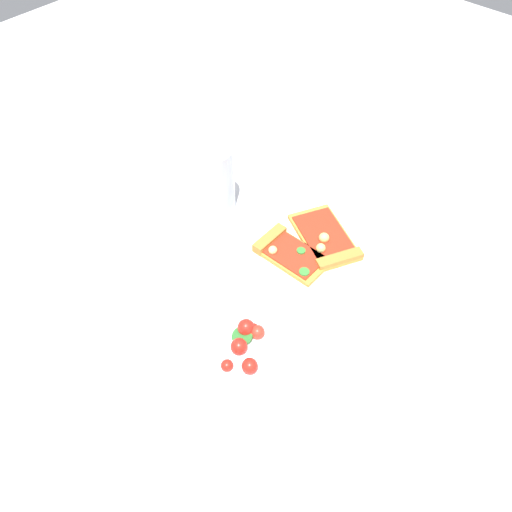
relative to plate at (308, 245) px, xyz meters
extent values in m
plane|color=silver|center=(0.03, 0.06, -0.01)|extent=(2.40, 2.40, 0.00)
cylinder|color=white|center=(0.00, 0.00, 0.00)|extent=(0.26, 0.26, 0.01)
cube|color=gold|center=(0.00, 0.05, 0.01)|extent=(0.13, 0.07, 0.01)
cube|color=#B77A33|center=(0.05, 0.05, 0.02)|extent=(0.02, 0.07, 0.02)
cube|color=#B22D19|center=(0.00, 0.05, 0.02)|extent=(0.11, 0.07, 0.00)
cylinder|color=#388433|center=(-0.04, 0.07, 0.02)|extent=(0.02, 0.02, 0.00)
sphere|color=#F2D87F|center=(0.03, 0.07, 0.02)|extent=(0.02, 0.02, 0.02)
cylinder|color=#388433|center=(-0.01, 0.03, 0.02)|extent=(0.02, 0.02, 0.00)
cube|color=gold|center=(-0.01, -0.03, 0.01)|extent=(0.17, 0.14, 0.01)
cube|color=#B77A33|center=(-0.07, 0.00, 0.02)|extent=(0.06, 0.08, 0.02)
cube|color=#B22D19|center=(-0.01, -0.03, 0.02)|extent=(0.14, 0.12, 0.00)
sphere|color=#EAD172|center=(-0.03, 0.01, 0.02)|extent=(0.02, 0.02, 0.02)
sphere|color=#EAD172|center=(-0.02, -0.02, 0.02)|extent=(0.02, 0.02, 0.02)
cylinder|color=white|center=(-0.09, 0.26, 0.02)|extent=(0.13, 0.13, 0.05)
torus|color=white|center=(-0.09, 0.26, 0.05)|extent=(0.13, 0.13, 0.01)
sphere|color=red|center=(-0.08, 0.29, 0.05)|extent=(0.02, 0.02, 0.02)
sphere|color=red|center=(-0.07, 0.22, 0.05)|extent=(0.02, 0.02, 0.02)
sphere|color=red|center=(-0.08, 0.22, 0.05)|extent=(0.02, 0.02, 0.02)
sphere|color=red|center=(-0.11, 0.27, 0.06)|extent=(0.02, 0.02, 0.02)
sphere|color=red|center=(-0.06, 0.23, 0.06)|extent=(0.03, 0.03, 0.03)
sphere|color=red|center=(-0.08, 0.26, 0.05)|extent=(0.02, 0.02, 0.02)
cylinder|color=#2D722D|center=(-0.07, 0.24, 0.05)|extent=(0.04, 0.04, 0.01)
cylinder|color=silver|center=(0.20, 0.03, 0.06)|extent=(0.08, 0.08, 0.14)
cylinder|color=#592D0F|center=(0.20, 0.03, 0.05)|extent=(0.07, 0.07, 0.11)
cube|color=white|center=(0.20, 0.05, 0.10)|extent=(0.03, 0.03, 0.02)
cube|color=white|center=(0.19, 0.03, 0.10)|extent=(0.03, 0.03, 0.02)
camera|label=1|loc=(-0.35, 0.53, 0.70)|focal=36.48mm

